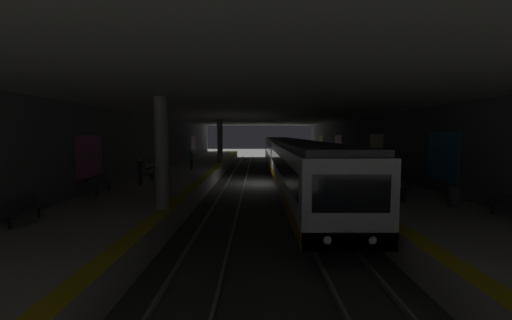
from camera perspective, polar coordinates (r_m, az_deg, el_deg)
ground_plane at (r=26.20m, az=1.19°, el=-4.27°), size 120.00×120.00×0.00m
track_left at (r=26.32m, az=6.00°, el=-4.08°), size 60.00×1.53×0.16m
track_right at (r=26.24m, az=-3.63°, el=-4.09°), size 60.00×1.53×0.16m
platform_left at (r=27.05m, az=15.22°, el=-3.03°), size 60.00×5.30×1.06m
platform_right at (r=26.81m, az=-12.96°, el=-3.05°), size 60.00×5.30×1.06m
wall_left at (r=27.78m, az=21.09°, el=1.73°), size 60.00×0.56×5.60m
wall_right at (r=27.42m, az=-18.95°, el=1.76°), size 60.00×0.56×5.60m
ceiling_slab at (r=25.93m, az=1.22°, el=8.49°), size 60.00×19.40×0.40m
pillar_near at (r=13.35m, az=-16.68°, el=1.17°), size 0.56×0.56×4.55m
pillar_far at (r=33.39m, az=-6.53°, el=3.38°), size 0.56×0.56×4.55m
metro_train at (r=27.76m, az=5.68°, el=0.42°), size 37.40×2.83×3.49m
bench_left_near at (r=14.52m, az=38.83°, el=-6.37°), size 1.70×0.47×0.86m
bench_left_mid at (r=20.99m, az=25.61°, el=-2.66°), size 1.70×0.47×0.86m
bench_right_near at (r=13.54m, az=-36.64°, el=-7.00°), size 1.70×0.47×0.86m
bench_right_mid at (r=18.15m, az=-26.24°, el=-3.78°), size 1.70×0.47×0.86m
bench_right_far at (r=25.17m, az=-18.53°, el=-1.28°), size 1.70×0.47×0.86m
person_waiting_near at (r=27.60m, az=-11.63°, el=0.25°), size 0.60×0.24×1.72m
person_walking_mid at (r=20.28m, az=-20.18°, el=-1.68°), size 0.60×0.23×1.65m
person_standing_far at (r=32.79m, az=12.90°, el=0.89°), size 0.60×0.23×1.69m
suitcase_rolling at (r=15.59m, az=24.71°, el=-5.82°), size 0.35×0.28×0.93m
backpack_on_floor at (r=22.07m, az=-18.28°, el=-2.94°), size 0.30×0.20×0.40m
trash_bin at (r=15.72m, az=32.14°, el=-5.64°), size 0.44×0.44×0.85m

